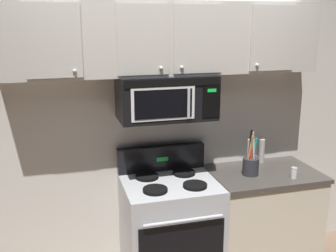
{
  "coord_description": "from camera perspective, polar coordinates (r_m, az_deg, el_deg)",
  "views": [
    {
      "loc": [
        -0.82,
        -2.45,
        2.15
      ],
      "look_at": [
        0.0,
        0.49,
        1.35
      ],
      "focal_mm": 42.71,
      "sensor_mm": 36.0,
      "label": 1
    }
  ],
  "objects": [
    {
      "name": "back_wall",
      "position": [
        3.44,
        -1.35,
        1.22
      ],
      "size": [
        5.2,
        0.1,
        2.7
      ],
      "primitive_type": "cube",
      "color": "silver",
      "rests_on": "ground_plane"
    },
    {
      "name": "stove_range",
      "position": [
        3.43,
        0.31,
        -14.67
      ],
      "size": [
        0.76,
        0.69,
        1.12
      ],
      "color": "#B7BABF",
      "rests_on": "ground_plane"
    },
    {
      "name": "over_range_microwave",
      "position": [
        3.16,
        -0.25,
        4.18
      ],
      "size": [
        0.76,
        0.43,
        0.35
      ],
      "color": "black"
    },
    {
      "name": "upper_cabinets",
      "position": [
        3.14,
        -0.41,
        12.39
      ],
      "size": [
        2.5,
        0.36,
        0.55
      ],
      "color": "#BCB7AD"
    },
    {
      "name": "counter_segment",
      "position": [
        3.74,
        13.08,
        -12.78
      ],
      "size": [
        0.93,
        0.65,
        0.9
      ],
      "color": "beige",
      "rests_on": "ground_plane"
    },
    {
      "name": "utensil_crock_charcoal",
      "position": [
        3.43,
        11.73,
        -5.2
      ],
      "size": [
        0.14,
        0.14,
        0.38
      ],
      "color": "#2D2D33",
      "rests_on": "counter_segment"
    },
    {
      "name": "salt_shaker",
      "position": [
        3.46,
        17.52,
        -6.39
      ],
      "size": [
        0.05,
        0.05,
        0.09
      ],
      "color": "white",
      "rests_on": "counter_segment"
    },
    {
      "name": "pepper_mill",
      "position": [
        3.75,
        13.23,
        -3.48
      ],
      "size": [
        0.05,
        0.05,
        0.22
      ],
      "primitive_type": "cylinder",
      "color": "#B7B2A8",
      "rests_on": "counter_segment"
    }
  ]
}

